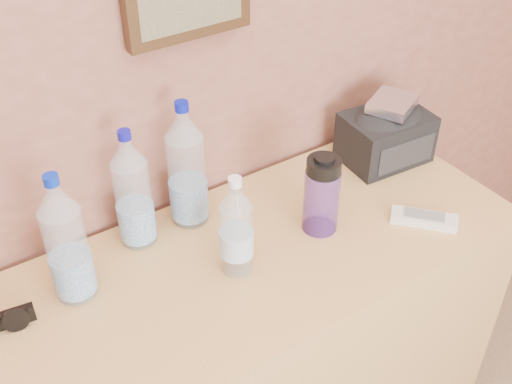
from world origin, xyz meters
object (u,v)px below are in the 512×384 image
Objects in this scene: pet_large_b at (133,195)px; pet_small at (236,231)px; dresser at (257,362)px; ac_remote at (424,219)px; pet_large_a at (67,245)px; pet_large_c at (187,171)px; toiletry_bag at (386,135)px; foil_packet at (392,104)px; nalgene_bottle at (322,194)px.

pet_large_b is 1.21× the size of pet_small.
ac_remote is (0.41, -0.14, 0.42)m from dresser.
pet_large_b is at bearing 24.11° from pet_large_a.
pet_large_c is (-0.07, 0.20, 0.56)m from dresser.
dresser is 0.61m from ac_remote.
dresser is at bearing -161.44° from toiletry_bag.
pet_large_b is at bearing 175.12° from foil_packet.
pet_large_c is at bearing 177.61° from toiletry_bag.
pet_large_a is (-0.40, 0.12, 0.56)m from dresser.
pet_large_a is at bearing -174.62° from toiletry_bag.
pet_large_b reaches higher than toiletry_bag.
pet_large_c is at bearing 140.22° from nalgene_bottle.
pet_large_b is 0.93× the size of pet_large_c.
dresser is at bearing -43.23° from pet_large_b.
pet_large_b is 0.72m from ac_remote.
nalgene_bottle reaches higher than toiletry_bag.
foil_packet reaches higher than ac_remote.
pet_small reaches higher than nalgene_bottle.
pet_large_a is at bearing -165.41° from pet_large_c.
pet_large_b is 0.14m from pet_large_c.
pet_large_b is 0.74m from toiletry_bag.
pet_small is 1.21× the size of nalgene_bottle.
nalgene_bottle is at bearing -161.50° from ac_remote.
pet_large_b reaches higher than foil_packet.
pet_large_c is at bearing 173.83° from foil_packet.
foil_packet is at bearing -6.17° from pet_large_c.
dresser is 0.55m from nalgene_bottle.
pet_large_c is at bearing -167.08° from ac_remote.
foil_packet is at bearing 14.20° from pet_small.
ac_remote is 1.26× the size of foil_packet.
pet_large_a is 0.36m from pet_small.
pet_large_b is at bearing 152.23° from nalgene_bottle.
foil_packet is (0.75, -0.06, 0.03)m from pet_large_b.
dresser is at bearing 177.69° from nalgene_bottle.
toiletry_bag is (0.93, 0.02, -0.06)m from pet_large_a.
foil_packet is at bearing 1.32° from pet_large_a.
pet_large_c is at bearing 109.11° from dresser.
toiletry_bag is at bearing -6.67° from pet_large_c.
toiletry_bag is 1.79× the size of foil_packet.
pet_large_c reaches higher than foil_packet.
dresser is at bearing 13.15° from pet_small.
foil_packet is (0.94, 0.02, 0.03)m from pet_large_a.
nalgene_bottle is 1.30× the size of ac_remote.
toiletry_bag is at bearing -5.27° from pet_large_b.
pet_large_a is 1.25× the size of pet_small.
pet_large_c reaches higher than pet_small.
nalgene_bottle reaches higher than ac_remote.
pet_large_a reaches higher than pet_small.
foil_packet is at bearing -4.88° from pet_large_b.
toiletry_bag is at bearing 1.10° from pet_large_a.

